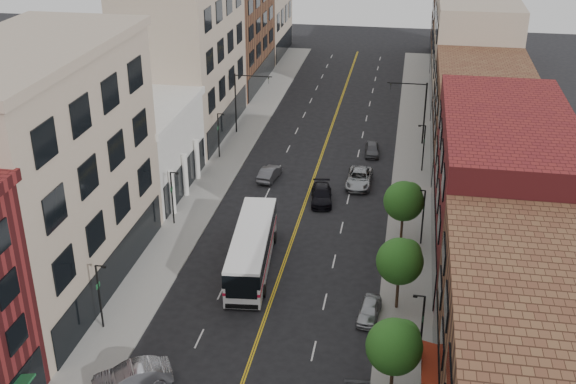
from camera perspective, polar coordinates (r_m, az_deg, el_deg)
The scene contains 28 objects.
sidewalk_left at distance 75.24m, azimuth -5.67°, elevation 1.26°, with size 4.00×110.00×0.15m, color gray.
sidewalk_right at distance 72.79m, azimuth 9.71°, elevation 0.15°, with size 4.00×110.00×0.15m, color gray.
bldg_l_tanoffice at distance 55.57m, azimuth -19.01°, elevation 1.07°, with size 10.00×22.00×18.00m, color tan.
bldg_l_white at distance 72.39m, azimuth -11.99°, elevation 3.20°, with size 10.00×14.00×8.00m, color silver.
bldg_l_far_a at distance 86.05m, azimuth -8.22°, elevation 10.50°, with size 10.00×20.00×18.00m, color tan.
bldg_l_far_b at distance 105.06m, azimuth -4.85°, elevation 12.47°, with size 10.00×20.00×15.00m, color brown.
bldg_r_mid at distance 60.84m, azimuth 16.50°, elevation 0.42°, with size 10.00×22.00×12.00m, color maroon.
bldg_r_far_a at distance 80.68m, azimuth 15.08°, elevation 5.92°, with size 10.00×20.00×10.00m, color brown.
bldg_r_far_b at distance 100.26m, azimuth 14.40°, elevation 10.88°, with size 10.00×22.00×14.00m, color tan.
bldg_r_far_c at distance 120.05m, azimuth 13.78°, elevation 12.48°, with size 10.00×18.00×11.00m, color brown.
tree_r_1 at distance 43.95m, azimuth 8.51°, elevation -11.86°, with size 3.40×3.40×5.59m.
tree_r_2 at distance 52.31m, azimuth 8.93°, elevation -5.32°, with size 3.40×3.40×5.59m.
tree_r_3 at distance 61.16m, azimuth 9.22°, elevation -0.62°, with size 3.40×3.40×5.59m.
lamp_l_1 at distance 51.83m, azimuth -14.66°, elevation -7.71°, with size 0.81×0.55×5.05m.
lamp_l_2 at distance 64.78m, azimuth -9.11°, elevation -0.23°, with size 0.81×0.55×5.05m.
lamp_l_3 at distance 78.85m, azimuth -5.48°, elevation 4.68°, with size 0.81×0.55×5.05m.
lamp_r_1 at distance 47.85m, azimuth 10.50°, elevation -10.30°, with size 0.81×0.55×5.05m.
lamp_r_2 at distance 61.63m, azimuth 10.59°, elevation -1.73°, with size 0.81×0.55×5.05m.
lamp_r_3 at distance 76.29m, azimuth 10.65°, elevation 3.64°, with size 0.81×0.55×5.05m.
signal_mast_left at distance 85.47m, azimuth -3.70°, elevation 7.56°, with size 4.49×0.18×7.20m.
signal_mast_right at distance 83.26m, azimuth 10.29°, elevation 6.73°, with size 4.49×0.18×7.20m.
city_bus at distance 57.91m, azimuth -2.87°, elevation -4.36°, with size 3.96×12.88×3.26m.
car_angle_b at distance 47.47m, azimuth -12.21°, elevation -14.07°, with size 1.71×4.90×1.62m, color #9B9CA2.
car_parked_far at distance 52.87m, azimuth 6.44°, elevation -9.27°, with size 1.50×3.73×1.27m, color #9FA2A6.
car_lane_behind at distance 74.11m, azimuth -1.46°, elevation 1.51°, with size 1.45×4.15×1.37m, color #535459.
car_lane_a at distance 69.30m, azimuth 2.66°, elevation -0.24°, with size 1.98×4.86×1.41m, color black.
car_lane_b at distance 73.09m, azimuth 5.65°, elevation 1.10°, with size 2.49×5.40×1.50m, color #9A9DA1.
car_lane_c at distance 80.82m, azimuth 6.67°, elevation 3.38°, with size 1.54×3.83×1.31m, color #4F5055.
Camera 1 is at (9.06, -31.18, 30.37)m, focal length 45.00 mm.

